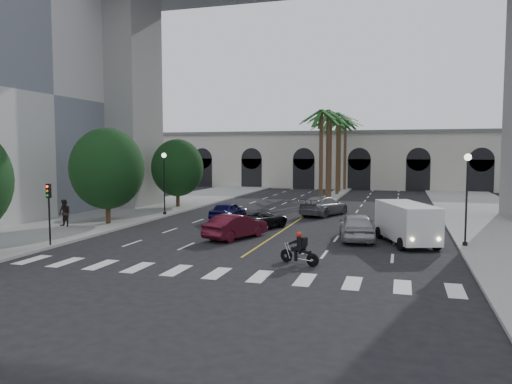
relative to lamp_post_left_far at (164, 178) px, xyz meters
name	(u,v)px	position (x,y,z in m)	size (l,w,h in m)	color
ground	(228,266)	(11.40, -16.00, -3.22)	(140.00, 140.00, 0.00)	black
sidewalk_left	(121,215)	(-3.60, -1.00, -3.15)	(8.00, 100.00, 0.15)	gray
sidewalk_right	(509,231)	(26.40, -1.00, -3.15)	(8.00, 100.00, 0.15)	gray
median	(334,196)	(11.40, 22.00, -3.12)	(2.00, 24.00, 0.20)	gray
pier_building	(349,159)	(11.40, 39.00, 1.04)	(71.00, 10.50, 8.50)	beige
palm_a	(321,115)	(11.40, 12.00, 5.88)	(3.20, 3.20, 10.30)	#47331E
palm_b	(328,115)	(11.50, 16.00, 6.15)	(3.20, 3.20, 10.60)	#47331E
palm_c	(330,122)	(11.20, 20.00, 5.69)	(3.20, 3.20, 10.10)	#47331E
palm_d	(338,118)	(11.55, 24.00, 6.43)	(3.20, 3.20, 10.90)	#47331E
palm_e	(340,123)	(11.30, 28.00, 5.97)	(3.20, 3.20, 10.40)	#47331E
palm_f	(345,123)	(11.60, 32.00, 6.24)	(3.20, 3.20, 10.70)	#47331E
street_tree_mid	(107,169)	(-1.60, -6.00, 0.99)	(5.44, 5.44, 7.21)	#382616
street_tree_far	(177,168)	(-1.60, 6.00, 0.68)	(5.04, 5.04, 6.68)	#382616
lamp_post_left_far	(164,178)	(0.00, 0.00, 0.00)	(0.40, 0.40, 5.35)	black
lamp_post_right	(467,192)	(22.80, -8.00, 0.00)	(0.40, 0.40, 5.35)	black
traffic_signal_far	(49,204)	(0.10, -14.50, -0.71)	(0.25, 0.18, 3.65)	black
motorcycle_rider	(300,250)	(14.64, -14.72, -2.50)	(2.06, 1.02, 1.60)	black
car_a	(357,226)	(16.66, -7.10, -2.36)	(2.02, 5.03, 1.71)	#A8A8AD
car_b	(236,226)	(9.31, -8.69, -2.45)	(1.63, 4.67, 1.54)	#4E0F1D
car_c	(259,219)	(9.62, -4.40, -2.56)	(2.20, 4.78, 1.33)	black
car_d	(324,206)	(12.90, 4.21, -2.41)	(2.29, 5.62, 1.63)	slate
car_e	(228,211)	(6.00, -0.82, -2.48)	(1.76, 4.37, 1.49)	#0E0E42
cargo_van	(407,222)	(19.61, -7.64, -1.88)	(3.89, 6.01, 2.40)	silver
pedestrian_b	(65,213)	(-3.70, -8.22, -2.11)	(0.93, 0.73, 1.92)	black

